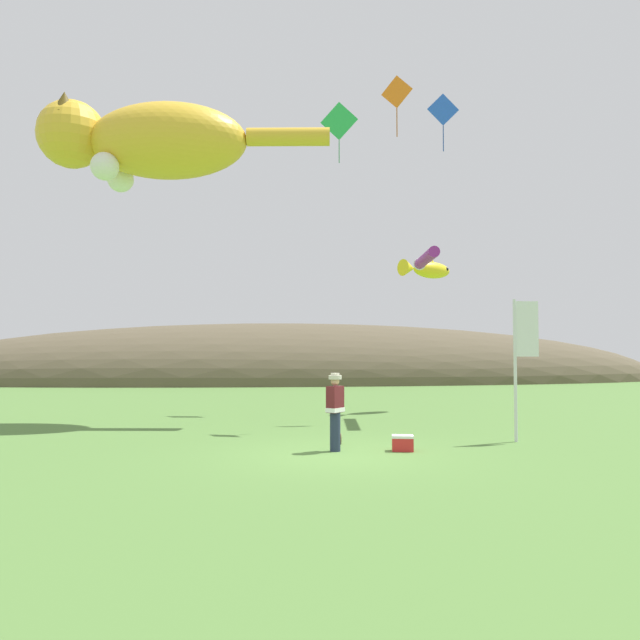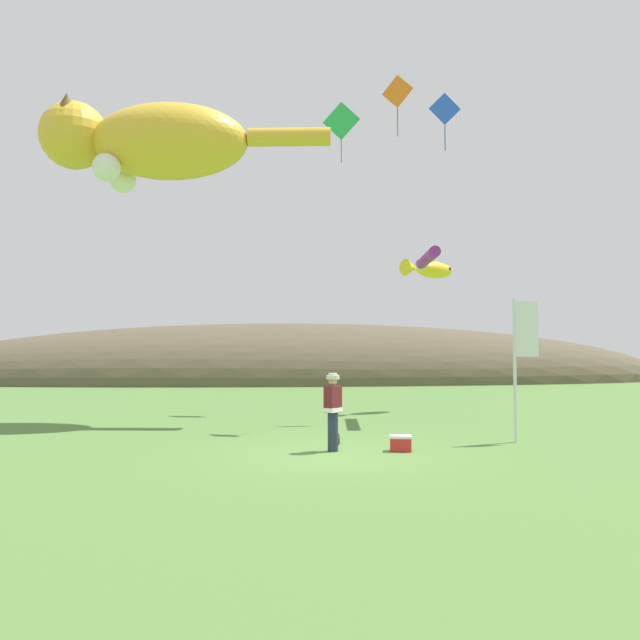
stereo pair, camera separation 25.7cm
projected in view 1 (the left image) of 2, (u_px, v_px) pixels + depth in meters
ground_plane at (337, 454)px, 13.81m from camera, size 120.00×120.00×0.00m
distant_hill_ridge at (285, 381)px, 44.02m from camera, size 55.37×13.86×8.15m
festival_attendant at (335, 409)px, 14.22m from camera, size 0.47×0.49×1.77m
kite_spool at (338, 439)px, 15.19m from camera, size 0.13×0.27×0.27m
picnic_cooler at (403, 443)px, 14.21m from camera, size 0.54×0.41×0.36m
festival_banner_pole at (521, 349)px, 15.72m from camera, size 0.66×0.08×3.58m
kite_giant_cat at (147, 142)px, 20.49m from camera, size 9.61×3.26×2.92m
kite_fish_windsock at (427, 270)px, 23.73m from camera, size 2.39×1.71×0.73m
kite_tube_streamer at (426, 258)px, 20.63m from camera, size 0.67×2.93×0.44m
kite_diamond_green at (339, 121)px, 24.20m from camera, size 1.42×0.55×2.41m
kite_diamond_blue at (443, 110)px, 21.46m from camera, size 1.12×0.04×2.02m
kite_diamond_orange at (397, 93)px, 19.43m from camera, size 0.88×0.59×1.95m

